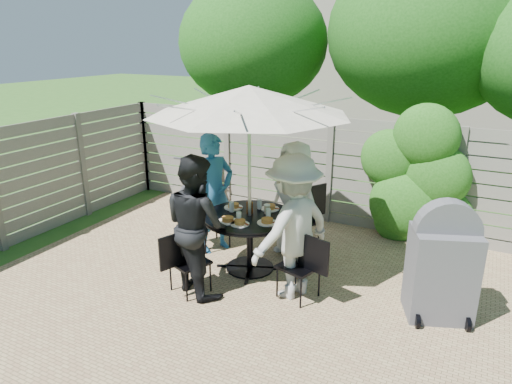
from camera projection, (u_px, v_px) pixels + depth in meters
The scene contains 24 objects.
backyard_envelope at pixel (416, 56), 13.29m from camera, with size 60.00×60.00×5.00m.
patio_table at pixel (250, 232), 6.16m from camera, with size 1.62×1.62×0.81m.
umbrella at pixel (249, 100), 5.61m from camera, with size 3.40×3.40×2.51m.
chair_back at pixel (300, 232), 6.82m from camera, with size 0.65×0.74×0.99m.
person_back at pixel (295, 199), 6.57m from camera, with size 0.83×0.54×1.70m, color silver.
chair_left at pixel (210, 228), 6.96m from camera, with size 0.75×0.65×0.99m.
person_left at pixel (214, 194), 6.67m from camera, with size 0.65×0.43×1.78m, color #24669E.
chair_front at pixel (189, 274), 5.68m from camera, with size 0.53×0.66×0.86m.
person_front at pixel (196, 225), 5.56m from camera, with size 0.86×0.67×1.77m, color black.
chair_right at pixel (299, 279), 5.55m from camera, with size 0.67×0.52×0.88m.
person_right at pixel (293, 227), 5.45m from camera, with size 1.17×0.67×1.80m, color #ADADA8.
plate_back at pixel (270, 208), 6.29m from camera, with size 0.26×0.26×0.06m.
plate_left at pixel (233, 206), 6.34m from camera, with size 0.26×0.26×0.06m.
plate_front at pixel (228, 220), 5.86m from camera, with size 0.26×0.26×0.06m.
plate_right at pixel (267, 221), 5.81m from camera, with size 0.26×0.26×0.06m.
plate_extra at pixel (240, 223), 5.76m from camera, with size 0.24×0.24×0.06m.
glass_back at pixel (260, 204), 6.30m from camera, with size 0.07×0.07×0.14m, color silver.
glass_left at pixel (232, 207), 6.19m from camera, with size 0.07×0.07×0.14m, color silver.
glass_front at pixel (239, 217), 5.83m from camera, with size 0.07×0.07×0.14m, color silver.
glass_right at pixel (268, 214), 5.94m from camera, with size 0.07×0.07×0.14m, color silver.
syrup_jug at pixel (250, 208), 6.13m from camera, with size 0.09×0.09×0.16m, color #59280C.
coffee_cup at pixel (267, 209), 6.12m from camera, with size 0.08×0.08×0.12m, color #C6B293.
bicycle at pixel (210, 181), 8.44m from camera, with size 0.74×2.11×1.11m, color #333338.
bbq_grill at pixel (442, 266), 5.07m from camera, with size 0.83×0.74×1.41m.
Camera 1 is at (2.30, -4.18, 3.02)m, focal length 32.00 mm.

